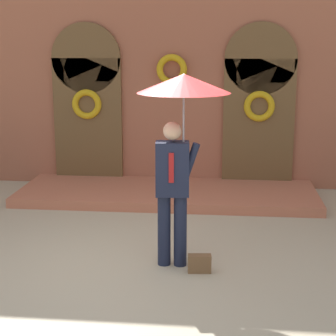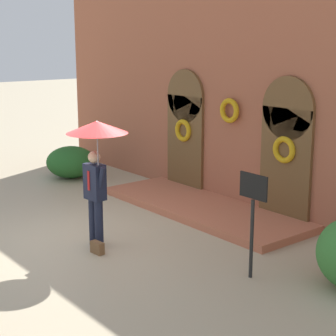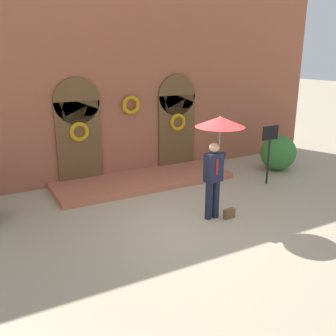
{
  "view_description": "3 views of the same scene",
  "coord_description": "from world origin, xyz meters",
  "px_view_note": "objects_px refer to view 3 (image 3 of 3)",
  "views": [
    {
      "loc": [
        0.97,
        -6.45,
        2.76
      ],
      "look_at": [
        0.2,
        1.14,
        0.99
      ],
      "focal_mm": 60.0,
      "sensor_mm": 36.0,
      "label": 1
    },
    {
      "loc": [
        8.9,
        -5.05,
        3.76
      ],
      "look_at": [
        0.33,
        1.81,
        1.23
      ],
      "focal_mm": 60.0,
      "sensor_mm": 36.0,
      "label": 2
    },
    {
      "loc": [
        -4.34,
        -6.46,
        3.69
      ],
      "look_at": [
        -0.16,
        1.26,
        0.97
      ],
      "focal_mm": 40.0,
      "sensor_mm": 36.0,
      "label": 3
    }
  ],
  "objects_px": {
    "sign_post": "(269,145)",
    "shrub_right": "(278,153)",
    "handbag": "(229,214)",
    "person_with_umbrella": "(218,137)"
  },
  "relations": [
    {
      "from": "handbag",
      "to": "shrub_right",
      "type": "relative_size",
      "value": 0.23
    },
    {
      "from": "person_with_umbrella",
      "to": "shrub_right",
      "type": "height_order",
      "value": "person_with_umbrella"
    },
    {
      "from": "person_with_umbrella",
      "to": "sign_post",
      "type": "relative_size",
      "value": 1.37
    },
    {
      "from": "person_with_umbrella",
      "to": "handbag",
      "type": "bearing_deg",
      "value": -38.46
    },
    {
      "from": "handbag",
      "to": "shrub_right",
      "type": "height_order",
      "value": "shrub_right"
    },
    {
      "from": "person_with_umbrella",
      "to": "sign_post",
      "type": "xyz_separation_m",
      "value": [
        2.68,
        1.19,
        -0.75
      ]
    },
    {
      "from": "person_with_umbrella",
      "to": "handbag",
      "type": "xyz_separation_m",
      "value": [
        0.25,
        -0.2,
        -1.8
      ]
    },
    {
      "from": "handbag",
      "to": "shrub_right",
      "type": "xyz_separation_m",
      "value": [
        3.71,
        2.29,
        0.46
      ]
    },
    {
      "from": "sign_post",
      "to": "shrub_right",
      "type": "height_order",
      "value": "sign_post"
    },
    {
      "from": "handbag",
      "to": "person_with_umbrella",
      "type": "bearing_deg",
      "value": 135.93
    }
  ]
}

